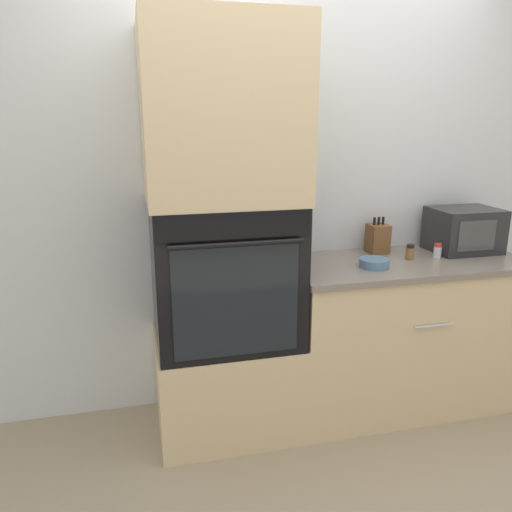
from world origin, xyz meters
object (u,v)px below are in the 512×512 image
(wall_oven, at_px, (225,272))
(condiment_jar_near, at_px, (410,252))
(microwave, at_px, (464,230))
(bowl, at_px, (374,263))
(knife_block, at_px, (378,238))
(condiment_jar_mid, at_px, (438,251))

(wall_oven, bearing_deg, condiment_jar_near, 0.54)
(microwave, height_order, bowl, microwave)
(wall_oven, distance_m, bowl, 0.81)
(knife_block, distance_m, condiment_jar_near, 0.22)
(microwave, bearing_deg, wall_oven, -176.14)
(bowl, relative_size, condiment_jar_mid, 1.89)
(wall_oven, xyz_separation_m, bowl, (0.80, -0.09, 0.02))
(bowl, xyz_separation_m, condiment_jar_near, (0.27, 0.10, 0.02))
(wall_oven, height_order, microwave, wall_oven)
(knife_block, distance_m, condiment_jar_mid, 0.34)
(wall_oven, height_order, bowl, wall_oven)
(knife_block, relative_size, condiment_jar_mid, 2.56)
(wall_oven, xyz_separation_m, knife_block, (0.96, 0.19, 0.08))
(wall_oven, relative_size, condiment_jar_mid, 8.74)
(wall_oven, distance_m, condiment_jar_near, 1.07)
(microwave, bearing_deg, condiment_jar_mid, -156.93)
(microwave, relative_size, bowl, 2.44)
(knife_block, bearing_deg, microwave, -9.83)
(wall_oven, bearing_deg, knife_block, 11.16)
(bowl, height_order, condiment_jar_near, condiment_jar_near)
(microwave, height_order, condiment_jar_near, microwave)
(microwave, bearing_deg, condiment_jar_near, -167.48)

